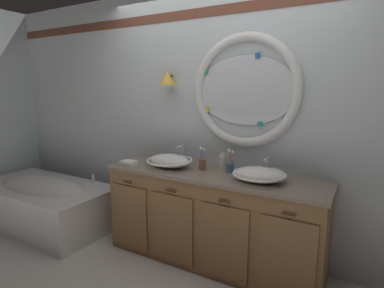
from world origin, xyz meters
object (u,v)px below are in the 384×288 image
sink_basin_left (170,161)px  sink_basin_right (259,174)px  folded_hand_towel (129,163)px  bathtub (44,200)px  toothbrush_holder_left (202,164)px  soap_dispenser (222,162)px  toothbrush_holder_right (230,166)px

sink_basin_left → sink_basin_right: bearing=0.0°
sink_basin_right → folded_hand_towel: size_ratio=2.79×
bathtub → sink_basin_right: (2.52, 0.28, 0.62)m
toothbrush_holder_left → soap_dispenser: 0.19m
bathtub → sink_basin_left: 1.76m
folded_hand_towel → bathtub: bearing=-172.5°
toothbrush_holder_left → folded_hand_towel: toothbrush_holder_left is taller
toothbrush_holder_right → toothbrush_holder_left: bearing=-169.1°
soap_dispenser → folded_hand_towel: soap_dispenser is taller
sink_basin_left → toothbrush_holder_right: toothbrush_holder_right is taller
sink_basin_left → folded_hand_towel: (-0.42, -0.12, -0.05)m
toothbrush_holder_left → bathtub: bearing=-169.7°
toothbrush_holder_left → folded_hand_towel: (-0.73, -0.19, -0.04)m
toothbrush_holder_left → toothbrush_holder_right: 0.26m
sink_basin_right → toothbrush_holder_right: size_ratio=2.03×
sink_basin_left → toothbrush_holder_right: size_ratio=2.05×
bathtub → toothbrush_holder_right: size_ratio=7.81×
toothbrush_holder_left → toothbrush_holder_right: bearing=10.9°
toothbrush_holder_right → folded_hand_towel: size_ratio=1.38×
sink_basin_left → sink_basin_right: sink_basin_left is taller
folded_hand_towel → soap_dispenser: bearing=19.3°
sink_basin_left → folded_hand_towel: size_ratio=2.82×
bathtub → toothbrush_holder_right: (2.21, 0.41, 0.62)m
toothbrush_holder_left → soap_dispenser: bearing=37.1°
sink_basin_left → toothbrush_holder_right: bearing=12.3°
folded_hand_towel → sink_basin_right: bearing=5.2°
soap_dispenser → folded_hand_towel: 0.94m
sink_basin_right → folded_hand_towel: sink_basin_right is taller
toothbrush_holder_left → folded_hand_towel: bearing=-165.2°
bathtub → soap_dispenser: (2.10, 0.47, 0.63)m
sink_basin_left → folded_hand_towel: 0.43m
toothbrush_holder_right → soap_dispenser: bearing=148.0°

